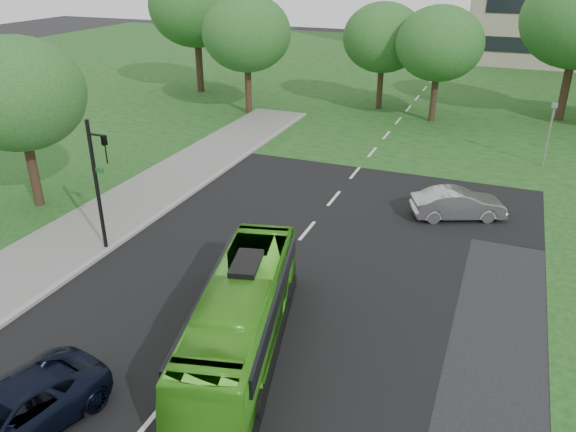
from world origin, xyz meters
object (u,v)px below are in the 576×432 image
(tree_park_a, at_px, (247,33))
(tree_park_c, at_px, (440,44))
(camera_pole, at_px, (551,126))
(tree_park_f, at_px, (196,7))
(tree_side_near, at_px, (18,94))
(traffic_light, at_px, (99,177))
(tree_park_b, at_px, (383,38))
(suv, at_px, (11,414))
(bus, at_px, (241,316))
(sedan, at_px, (458,204))

(tree_park_a, height_order, tree_park_c, tree_park_a)
(tree_park_a, xyz_separation_m, camera_pole, (21.49, -4.64, -3.60))
(tree_park_f, xyz_separation_m, tree_side_near, (5.39, -25.46, -1.76))
(traffic_light, bearing_deg, tree_park_b, 90.35)
(tree_park_b, distance_m, suv, 37.52)
(tree_park_f, bearing_deg, traffic_light, -67.36)
(tree_park_c, height_order, tree_park_f, tree_park_f)
(bus, relative_size, sedan, 2.12)
(traffic_light, relative_size, camera_pole, 1.50)
(tree_park_b, relative_size, traffic_light, 1.45)
(bus, height_order, sedan, bus)
(tree_park_f, distance_m, traffic_light, 30.70)
(tree_side_near, bearing_deg, tree_park_a, 84.42)
(suv, bearing_deg, sedan, 76.46)
(bus, height_order, traffic_light, traffic_light)
(tree_side_near, bearing_deg, sedan, 17.55)
(tree_park_f, xyz_separation_m, traffic_light, (11.72, -28.10, -3.99))
(sedan, bearing_deg, tree_side_near, 83.80)
(bus, relative_size, suv, 1.81)
(tree_park_c, distance_m, suv, 35.69)
(tree_park_c, distance_m, traffic_light, 27.55)
(tree_park_a, distance_m, sedan, 23.10)
(sedan, distance_m, camera_pole, 10.29)
(tree_park_f, bearing_deg, bus, -58.14)
(tree_park_b, distance_m, tree_park_f, 16.66)
(tree_park_b, bearing_deg, bus, -84.11)
(tree_park_a, xyz_separation_m, bus, (12.49, -26.68, -4.75))
(tree_park_c, height_order, tree_side_near, tree_park_c)
(tree_side_near, height_order, suv, tree_side_near)
(bus, xyz_separation_m, sedan, (5.11, 12.67, -0.56))
(suv, bearing_deg, tree_side_near, 144.83)
(tree_park_f, distance_m, sedan, 32.22)
(tree_park_b, height_order, tree_park_c, tree_park_c)
(bus, bearing_deg, tree_park_c, 74.15)
(tree_park_a, bearing_deg, tree_park_c, 12.11)
(sedan, height_order, traffic_light, traffic_light)
(camera_pole, bearing_deg, tree_park_a, 168.29)
(tree_park_f, relative_size, traffic_light, 1.90)
(suv, bearing_deg, traffic_light, 127.61)
(tree_side_near, bearing_deg, suv, -48.40)
(tree_park_b, bearing_deg, tree_park_f, 179.75)
(tree_park_f, height_order, tree_side_near, tree_park_f)
(tree_park_a, height_order, bus, tree_park_a)
(tree_park_a, relative_size, bus, 0.97)
(bus, xyz_separation_m, camera_pole, (9.00, 22.04, 1.15))
(tree_park_b, height_order, traffic_light, tree_park_b)
(traffic_light, bearing_deg, tree_park_c, 80.07)
(bus, xyz_separation_m, suv, (-3.97, -5.33, -0.57))
(camera_pole, bearing_deg, tree_side_near, -145.98)
(tree_park_b, relative_size, suv, 1.63)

